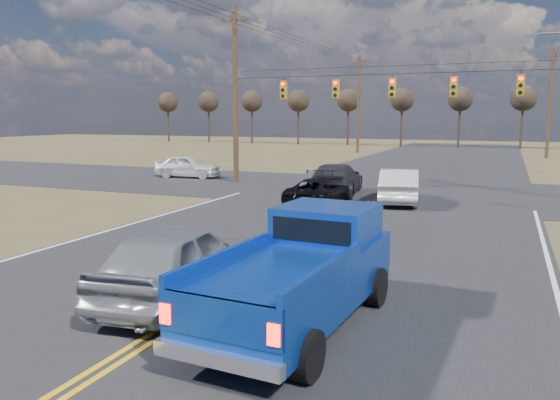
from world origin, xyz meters
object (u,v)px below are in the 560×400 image
at_px(black_suv, 318,192).
at_px(dgrey_car_queue, 336,179).
at_px(cross_car_west, 188,166).
at_px(pickup_truck, 302,273).
at_px(silver_suv, 177,260).
at_px(white_car_queue, 399,186).

relative_size(black_suv, dgrey_car_queue, 0.81).
bearing_deg(cross_car_west, pickup_truck, -148.98).
height_order(silver_suv, black_suv, silver_suv).
distance_m(pickup_truck, silver_suv, 3.03).
bearing_deg(dgrey_car_queue, pickup_truck, 97.17).
distance_m(pickup_truck, white_car_queue, 15.35).
xyz_separation_m(silver_suv, dgrey_car_queue, (-1.37, 16.28, -0.06)).
bearing_deg(pickup_truck, silver_suv, 176.03).
relative_size(dgrey_car_queue, cross_car_west, 1.28).
distance_m(silver_suv, black_suv, 12.89).
height_order(silver_suv, dgrey_car_queue, silver_suv).
distance_m(dgrey_car_queue, cross_car_west, 11.47).
bearing_deg(pickup_truck, dgrey_car_queue, 108.08).
relative_size(black_suv, cross_car_west, 1.04).
height_order(black_suv, white_car_queue, white_car_queue).
bearing_deg(silver_suv, dgrey_car_queue, -91.90).
relative_size(silver_suv, dgrey_car_queue, 0.92).
relative_size(pickup_truck, black_suv, 1.30).
xyz_separation_m(silver_suv, white_car_queue, (2.00, 14.93, -0.06)).
distance_m(white_car_queue, cross_car_west, 15.10).
bearing_deg(silver_suv, white_car_queue, -104.35).
distance_m(black_suv, dgrey_car_queue, 3.45).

